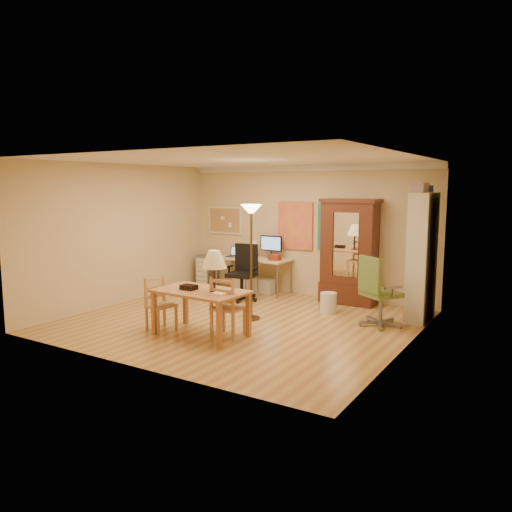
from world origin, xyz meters
The scene contains 16 objects.
floor centered at (0.00, 0.00, 0.00)m, with size 5.50×5.50×0.00m, color #A56E3A.
crown_molding centered at (0.00, 2.46, 2.64)m, with size 5.50×0.08×0.12m, color white.
corkboard centered at (-2.05, 2.47, 1.50)m, with size 0.90×0.04×0.62m, color tan.
art_panel_left centered at (-0.25, 2.47, 1.45)m, with size 0.80×0.04×1.00m, color gold.
art_panel_right centered at (0.65, 2.47, 1.45)m, with size 0.75×0.04×0.95m, color teal.
dining_table centered at (0.00, -0.97, 0.84)m, with size 1.45×0.91×1.33m.
ladder_chair_back centered at (0.30, -0.84, 0.44)m, with size 0.46×0.44×0.94m.
ladder_chair_left centered at (-0.82, -1.09, 0.40)m, with size 0.45×0.47×0.85m.
torchiere_lamp centered at (0.07, 0.23, 1.58)m, with size 0.36×0.36×1.97m.
computer_desk centered at (-1.04, 2.16, 0.45)m, with size 1.63×0.71×1.23m.
office_chair_black centered at (-0.87, 1.38, 0.30)m, with size 0.69×0.69×1.12m.
office_chair_green centered at (2.07, 0.94, 0.31)m, with size 0.73×0.73×1.16m.
drawer_cart centered at (-2.38, 2.20, 0.35)m, with size 0.35×0.42×0.71m.
armoire centered at (1.05, 2.24, 0.89)m, with size 1.11×0.53×2.03m.
bookshelf centered at (2.55, 1.70, 1.08)m, with size 0.33×0.87×2.17m.
wastebin centered at (1.03, 1.31, 0.19)m, with size 0.30×0.30×0.37m, color silver.
Camera 1 is at (4.52, -6.87, 2.28)m, focal length 35.00 mm.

